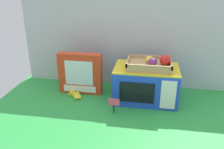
{
  "coord_description": "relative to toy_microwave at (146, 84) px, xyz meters",
  "views": [
    {
      "loc": [
        0.17,
        -1.5,
        0.8
      ],
      "look_at": [
        -0.08,
        0.0,
        0.17
      ],
      "focal_mm": 37.83,
      "sensor_mm": 36.0,
      "label": 1
    }
  ],
  "objects": [
    {
      "name": "ground_plane",
      "position": [
        -0.16,
        0.02,
        -0.12
      ],
      "size": [
        1.7,
        1.7,
        0.0
      ],
      "primitive_type": "plane",
      "color": "green",
      "rests_on": "ground"
    },
    {
      "name": "display_back_panel",
      "position": [
        -0.16,
        0.25,
        0.21
      ],
      "size": [
        1.61,
        0.03,
        0.66
      ],
      "primitive_type": "cube",
      "color": "#B7BABF",
      "rests_on": "ground"
    },
    {
      "name": "toy_microwave",
      "position": [
        0.0,
        0.0,
        0.0
      ],
      "size": [
        0.43,
        0.27,
        0.24
      ],
      "color": "blue",
      "rests_on": "ground"
    },
    {
      "name": "food_groups_crate",
      "position": [
        0.03,
        -0.01,
        0.15
      ],
      "size": [
        0.29,
        0.22,
        0.1
      ],
      "color": "tan",
      "rests_on": "toy_microwave"
    },
    {
      "name": "cookie_set_box",
      "position": [
        -0.47,
        0.04,
        0.03
      ],
      "size": [
        0.32,
        0.06,
        0.3
      ],
      "color": "red",
      "rests_on": "ground"
    },
    {
      "name": "price_sign",
      "position": [
        -0.19,
        -0.21,
        -0.05
      ],
      "size": [
        0.07,
        0.01,
        0.1
      ],
      "color": "black",
      "rests_on": "ground"
    },
    {
      "name": "loose_toy_banana",
      "position": [
        -0.5,
        -0.04,
        -0.1
      ],
      "size": [
        0.11,
        0.11,
        0.03
      ],
      "color": "yellow",
      "rests_on": "ground"
    }
  ]
}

